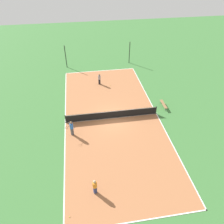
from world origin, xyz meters
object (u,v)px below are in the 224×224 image
at_px(player_near_blue, 71,127).
at_px(player_baseline_gray, 99,79).
at_px(tennis_ball_right_alley, 110,85).
at_px(tennis_ball_near_net, 69,217).
at_px(fence_post_back_left, 66,57).
at_px(fence_post_back_right, 129,53).
at_px(bench, 163,104).
at_px(player_center_orange, 95,186).
at_px(tennis_net, 112,114).
at_px(tennis_ball_midcourt, 107,118).

distance_m(player_near_blue, player_baseline_gray, 10.73).
distance_m(tennis_ball_right_alley, tennis_ball_near_net, 19.00).
distance_m(tennis_ball_right_alley, fence_post_back_left, 9.38).
xyz_separation_m(tennis_ball_near_net, fence_post_back_right, (10.07, 25.02, 1.74)).
relative_size(bench, tennis_ball_near_net, 27.38).
distance_m(player_near_blue, tennis_ball_near_net, 8.86).
distance_m(tennis_ball_near_net, fence_post_back_right, 27.02).
relative_size(player_center_orange, player_near_blue, 0.88).
distance_m(bench, tennis_ball_near_net, 16.66).
distance_m(tennis_net, player_near_blue, 5.02).
height_order(player_center_orange, player_near_blue, player_near_blue).
height_order(player_center_orange, fence_post_back_right, fence_post_back_right).
distance_m(player_near_blue, fence_post_back_right, 18.92).
bearing_deg(bench, fence_post_back_right, 6.22).
xyz_separation_m(bench, player_near_blue, (-11.11, -3.27, 0.67)).
relative_size(tennis_ball_midcourt, fence_post_back_right, 0.02).
height_order(tennis_net, player_baseline_gray, player_baseline_gray).
xyz_separation_m(tennis_net, player_center_orange, (-2.83, -9.18, 0.36)).
bearing_deg(fence_post_back_left, tennis_ball_midcourt, -72.07).
bearing_deg(fence_post_back_left, tennis_ball_near_net, -89.42).
bearing_deg(bench, player_center_orange, 137.78).
distance_m(player_baseline_gray, fence_post_back_right, 8.52).
distance_m(player_center_orange, tennis_ball_midcourt, 9.56).
relative_size(player_near_blue, player_baseline_gray, 1.13).
bearing_deg(tennis_ball_near_net, bench, 46.40).
distance_m(bench, player_near_blue, 11.60).
bearing_deg(bench, tennis_ball_right_alley, 43.22).
bearing_deg(player_center_orange, player_baseline_gray, -116.50).
relative_size(tennis_ball_midcourt, fence_post_back_left, 0.02).
distance_m(player_center_orange, fence_post_back_left, 23.45).
bearing_deg(tennis_net, tennis_ball_right_alley, 82.77).
bearing_deg(fence_post_back_right, tennis_ball_midcourt, -112.33).
height_order(fence_post_back_left, fence_post_back_right, same).
xyz_separation_m(bench, fence_post_back_left, (-11.74, 12.96, 1.40)).
distance_m(bench, player_center_orange, 14.01).
bearing_deg(tennis_ball_right_alley, fence_post_back_left, 131.22).
height_order(bench, fence_post_back_right, fence_post_back_right).
height_order(tennis_net, bench, tennis_net).
height_order(tennis_net, fence_post_back_left, fence_post_back_left).
bearing_deg(player_center_orange, bench, -151.09).
bearing_deg(fence_post_back_left, tennis_net, -69.95).
relative_size(tennis_net, player_baseline_gray, 6.68).
bearing_deg(tennis_ball_right_alley, tennis_ball_near_net, -107.85).
bearing_deg(player_center_orange, tennis_ball_right_alley, -121.74).
bearing_deg(player_near_blue, tennis_ball_midcourt, 169.67).
xyz_separation_m(tennis_net, bench, (6.57, 1.19, -0.16)).
bearing_deg(player_near_blue, fence_post_back_left, -127.01).
bearing_deg(tennis_ball_near_net, tennis_net, 65.70).
xyz_separation_m(tennis_ball_right_alley, fence_post_back_right, (4.25, 6.94, 1.74)).
bearing_deg(fence_post_back_right, tennis_net, -110.05).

